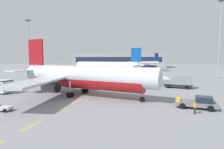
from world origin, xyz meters
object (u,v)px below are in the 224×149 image
Objects in this scene: airliner_foreground at (83,77)px; airliner_mid_left at (145,65)px; apron_light_mast_near at (29,41)px; pushback_tug at (198,102)px; apron_light_mast_far at (220,31)px; ground_power_truck at (179,82)px; airliner_far_center at (108,67)px; ground_crew_worker at (195,107)px.

airliner_mid_left is at bearing 85.23° from airliner_foreground.
airliner_mid_left is 70.91m from apron_light_mast_near.
pushback_tug is 52.65m from apron_light_mast_far.
ground_power_truck is 0.25× the size of apron_light_mast_far.
apron_light_mast_far reaches higher than apron_light_mast_near.
airliner_mid_left is at bearing 70.66° from airliner_far_center.
pushback_tug is 3.55m from ground_crew_worker.
airliner_mid_left reaches higher than ground_power_truck.
airliner_far_center reaches higher than airliner_foreground.
ground_crew_worker is (26.94, -54.80, -2.93)m from airliner_far_center.
ground_crew_worker is at bearing -107.04° from pushback_tug.
pushback_tug is 76.71m from apron_light_mast_near.
apron_light_mast_far is at bearing 70.42° from pushback_tug.
apron_light_mast_near is at bearing -134.18° from airliner_mid_left.
pushback_tug reaches higher than ground_crew_worker.
airliner_mid_left is (7.33, 87.74, -0.23)m from airliner_foreground.
apron_light_mast_near is at bearing 143.27° from ground_crew_worker.
airliner_far_center is (-27.98, 51.41, 3.06)m from pushback_tug.
ground_crew_worker is at bearing -109.41° from apron_light_mast_far.
apron_light_mast_far reaches higher than pushback_tug.
apron_light_mast_near is (-61.26, 45.71, 14.46)m from ground_crew_worker.
airliner_mid_left is at bearing 97.45° from ground_crew_worker.
airliner_far_center is 47.02m from apron_light_mast_far.
airliner_far_center is (-7.08, 46.69, 0.01)m from airliner_foreground.
airliner_far_center is at bearing 174.29° from apron_light_mast_far.
pushback_tug is at bearing -12.73° from airliner_foreground.
ground_power_truck is (-0.50, 19.90, 0.74)m from pushback_tug.
pushback_tug is at bearing -34.19° from apron_light_mast_near.
airliner_far_center is 4.75× the size of ground_power_truck.
ground_power_truck reaches higher than pushback_tug.
pushback_tug is 0.18× the size of airliner_far_center.
apron_light_mast_far is (78.99, 4.62, 2.45)m from apron_light_mast_near.
pushback_tug is 0.87× the size of ground_power_truck.
apron_light_mast_far is at bearing -5.71° from airliner_far_center.
airliner_far_center is at bearing 14.84° from apron_light_mast_near.
airliner_mid_left is 4.06× the size of ground_power_truck.
airliner_mid_left is 16.64× the size of ground_crew_worker.
apron_light_mast_far reaches higher than ground_power_truck.
pushback_tug is 58.61m from airliner_far_center.
apron_light_mast_near reaches higher than pushback_tug.
airliner_mid_left is 56.48m from apron_light_mast_far.
ground_power_truck is 0.29× the size of apron_light_mast_near.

